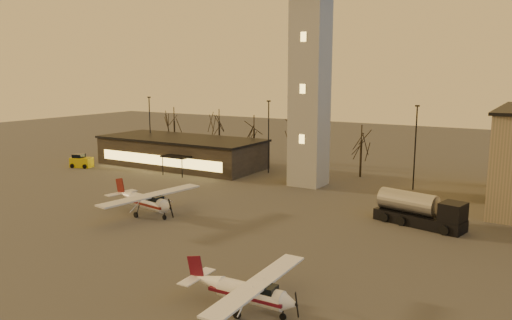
# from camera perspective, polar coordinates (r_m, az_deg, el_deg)

# --- Properties ---
(ground) EXTENTS (220.00, 220.00, 0.00)m
(ground) POSITION_cam_1_polar(r_m,az_deg,el_deg) (39.11, -13.40, -11.06)
(ground) COLOR #3E3B39
(ground) RESTS_ON ground
(control_tower) EXTENTS (6.80, 6.80, 32.60)m
(control_tower) POSITION_cam_1_polar(r_m,az_deg,el_deg) (61.63, 6.24, 12.17)
(control_tower) COLOR #9D9B95
(control_tower) RESTS_ON ground
(terminal) EXTENTS (25.40, 12.20, 4.30)m
(terminal) POSITION_cam_1_polar(r_m,az_deg,el_deg) (75.99, -8.55, 0.95)
(terminal) COLOR black
(terminal) RESTS_ON ground
(light_poles) EXTENTS (58.50, 12.25, 10.14)m
(light_poles) POSITION_cam_1_polar(r_m,az_deg,el_deg) (62.84, 6.85, 2.13)
(light_poles) COLOR black
(light_poles) RESTS_ON ground
(tree_row) EXTENTS (37.20, 9.20, 8.80)m
(tree_row) POSITION_cam_1_polar(r_m,az_deg,el_deg) (76.53, -0.37, 3.98)
(tree_row) COLOR black
(tree_row) RESTS_ON ground
(cessna_front) EXTENTS (7.90, 9.99, 2.76)m
(cessna_front) POSITION_cam_1_polar(r_m,az_deg,el_deg) (30.11, -0.37, -15.38)
(cessna_front) COLOR white
(cessna_front) RESTS_ON ground
(cessna_rear) EXTENTS (9.18, 11.56, 3.18)m
(cessna_rear) POSITION_cam_1_polar(r_m,az_deg,el_deg) (50.17, -12.11, -5.03)
(cessna_rear) COLOR beige
(cessna_rear) RESTS_ON ground
(fuel_truck) EXTENTS (8.46, 4.08, 3.02)m
(fuel_truck) POSITION_cam_1_polar(r_m,az_deg,el_deg) (48.35, 18.12, -5.74)
(fuel_truck) COLOR black
(fuel_truck) RESTS_ON ground
(service_cart) EXTENTS (3.47, 2.71, 1.97)m
(service_cart) POSITION_cam_1_polar(r_m,az_deg,el_deg) (78.68, -19.35, -0.24)
(service_cart) COLOR #DABF0C
(service_cart) RESTS_ON ground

